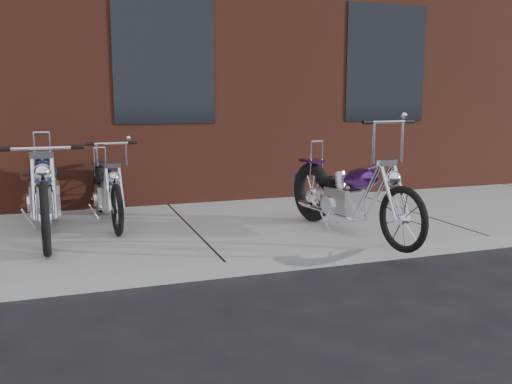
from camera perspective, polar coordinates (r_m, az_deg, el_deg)
name	(u,v)px	position (r m, az deg, el deg)	size (l,w,h in m)	color
ground	(226,278)	(5.05, -3.21, -9.03)	(120.00, 120.00, 0.00)	black
sidewalk	(191,233)	(6.43, -6.89, -4.33)	(22.00, 3.00, 0.15)	#A1A09F
chopper_purple	(349,197)	(6.05, 9.76, -0.56)	(0.60, 2.27, 1.28)	black
chopper_blue	(45,194)	(6.38, -21.35, -0.19)	(0.61, 2.51, 1.09)	black
chopper_third	(107,193)	(6.82, -15.39, -0.08)	(0.49, 2.00, 1.01)	black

